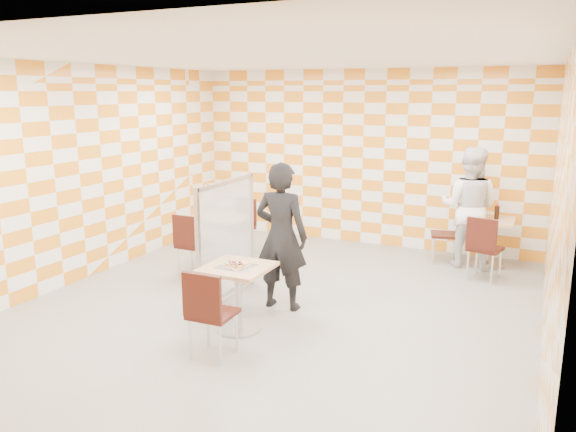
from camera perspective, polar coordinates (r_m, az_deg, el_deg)
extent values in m
plane|color=gray|center=(6.99, -1.45, -9.50)|extent=(7.00, 7.00, 0.00)
plane|color=white|center=(6.49, -1.60, 15.88)|extent=(7.00, 7.00, 0.00)
plane|color=white|center=(9.80, 7.60, 5.85)|extent=(6.00, 0.00, 6.00)
plane|color=white|center=(8.33, -20.41, 4.01)|extent=(0.00, 7.00, 7.00)
plane|color=white|center=(5.92, 25.54, 0.38)|extent=(0.00, 7.00, 7.00)
cube|color=tan|center=(6.20, -5.17, -5.26)|extent=(0.70, 0.70, 0.04)
cylinder|color=#A5A5AA|center=(6.32, -5.11, -8.37)|extent=(0.08, 0.08, 0.70)
cylinder|color=#A5A5AA|center=(6.46, -5.04, -11.32)|extent=(0.50, 0.50, 0.03)
cube|color=tan|center=(8.96, 19.79, -0.41)|extent=(0.70, 0.70, 0.04)
cylinder|color=#A5A5AA|center=(9.04, 19.62, -2.63)|extent=(0.08, 0.08, 0.70)
cylinder|color=#A5A5AA|center=(9.14, 19.46, -4.78)|extent=(0.50, 0.50, 0.03)
cube|color=tan|center=(8.63, -6.66, -0.22)|extent=(0.70, 0.70, 0.04)
cylinder|color=#A5A5AA|center=(8.71, -6.60, -2.53)|extent=(0.08, 0.08, 0.70)
cylinder|color=#A5A5AA|center=(8.81, -6.54, -4.76)|extent=(0.50, 0.50, 0.03)
cube|color=#35100A|center=(5.73, -7.61, -9.82)|extent=(0.43, 0.43, 0.04)
cube|color=#35100A|center=(5.48, -8.76, -8.11)|extent=(0.42, 0.05, 0.45)
cylinder|color=silver|center=(5.88, -5.23, -11.65)|extent=(0.03, 0.03, 0.43)
cylinder|color=silver|center=(6.04, -8.13, -11.06)|extent=(0.03, 0.03, 0.43)
cylinder|color=silver|center=(5.61, -6.91, -12.92)|extent=(0.03, 0.03, 0.43)
cylinder|color=silver|center=(5.78, -9.91, -12.26)|extent=(0.03, 0.03, 0.43)
cube|color=#35100A|center=(8.40, 19.40, -3.17)|extent=(0.51, 0.51, 0.04)
cube|color=#35100A|center=(8.16, 19.06, -1.79)|extent=(0.42, 0.14, 0.45)
cylinder|color=silver|center=(8.57, 20.74, -4.61)|extent=(0.03, 0.03, 0.43)
cylinder|color=silver|center=(8.67, 18.61, -4.25)|extent=(0.03, 0.03, 0.43)
cylinder|color=silver|center=(8.26, 20.00, -5.18)|extent=(0.03, 0.03, 0.43)
cylinder|color=silver|center=(8.36, 17.80, -4.80)|extent=(0.03, 0.03, 0.43)
cube|color=#35100A|center=(9.04, 15.67, -1.84)|extent=(0.50, 0.50, 0.04)
cube|color=#35100A|center=(9.00, 17.03, -0.36)|extent=(0.13, 0.42, 0.45)
cylinder|color=silver|center=(9.25, 14.48, -2.95)|extent=(0.03, 0.03, 0.43)
cylinder|color=silver|center=(8.93, 14.54, -3.52)|extent=(0.03, 0.03, 0.43)
cylinder|color=silver|center=(9.27, 16.58, -3.04)|extent=(0.03, 0.03, 0.43)
cylinder|color=silver|center=(8.95, 16.72, -3.61)|extent=(0.03, 0.03, 0.43)
cube|color=#35100A|center=(8.23, -9.49, -2.94)|extent=(0.43, 0.43, 0.04)
cube|color=#35100A|center=(8.01, -10.37, -1.55)|extent=(0.42, 0.05, 0.45)
cylinder|color=silver|center=(8.34, -7.80, -4.36)|extent=(0.03, 0.03, 0.43)
cylinder|color=silver|center=(8.52, -9.72, -4.05)|extent=(0.03, 0.03, 0.43)
cylinder|color=silver|center=(8.07, -9.13, -4.98)|extent=(0.03, 0.03, 0.43)
cylinder|color=silver|center=(8.26, -11.08, -4.64)|extent=(0.03, 0.03, 0.43)
cube|color=#35100A|center=(9.14, -5.09, -1.26)|extent=(0.52, 0.52, 0.04)
cube|color=#35100A|center=(9.23, -4.24, 0.48)|extent=(0.42, 0.15, 0.45)
cylinder|color=silver|center=(9.21, -6.56, -2.70)|extent=(0.03, 0.03, 0.43)
cylinder|color=silver|center=(8.97, -5.07, -3.08)|extent=(0.03, 0.03, 0.43)
cylinder|color=silver|center=(9.43, -5.06, -2.30)|extent=(0.03, 0.03, 0.43)
cylinder|color=silver|center=(9.20, -3.57, -2.65)|extent=(0.03, 0.03, 0.43)
cube|color=white|center=(7.16, -6.22, -2.27)|extent=(0.02, 1.30, 1.40)
cube|color=#B2B2B7|center=(7.01, -6.36, 3.43)|extent=(0.05, 1.30, 0.05)
cube|color=#B2B2B7|center=(7.38, -6.09, -7.68)|extent=(0.05, 1.30, 0.05)
cube|color=#B2B2B7|center=(6.63, -9.10, -3.55)|extent=(0.05, 0.05, 1.50)
cylinder|color=#B2B2B7|center=(6.89, -8.88, -9.76)|extent=(0.08, 0.08, 0.05)
cube|color=#B2B2B7|center=(7.71, -3.75, -1.16)|extent=(0.05, 0.05, 1.50)
cylinder|color=#B2B2B7|center=(7.93, -3.67, -6.61)|extent=(0.08, 0.08, 0.05)
imported|color=black|center=(6.79, -0.68, -2.09)|extent=(0.68, 0.46, 1.81)
imported|color=white|center=(8.90, 17.89, 0.86)|extent=(0.93, 0.75, 1.83)
cube|color=silver|center=(6.18, -5.27, -5.11)|extent=(0.38, 0.34, 0.01)
cone|color=tan|center=(6.18, -5.27, -5.00)|extent=(0.40, 0.40, 0.02)
cone|color=#F2D88C|center=(6.19, -5.18, -4.82)|extent=(0.33, 0.33, 0.01)
cylinder|color=maroon|center=(6.12, -6.23, -4.97)|extent=(0.04, 0.04, 0.01)
cylinder|color=maroon|center=(6.07, -5.29, -5.08)|extent=(0.04, 0.04, 0.01)
cylinder|color=maroon|center=(6.15, -5.37, -4.84)|extent=(0.04, 0.04, 0.01)
cylinder|color=maroon|center=(6.22, -5.54, -4.66)|extent=(0.04, 0.04, 0.01)
cylinder|color=maroon|center=(6.15, -4.74, -4.84)|extent=(0.04, 0.04, 0.01)
torus|color=black|center=(6.12, -5.01, -4.91)|extent=(0.03, 0.03, 0.01)
torus|color=black|center=(6.13, -5.72, -4.90)|extent=(0.03, 0.03, 0.01)
torus|color=black|center=(6.19, -4.93, -4.70)|extent=(0.03, 0.03, 0.01)
torus|color=black|center=(6.19, -5.93, -4.74)|extent=(0.03, 0.03, 0.01)
cylinder|color=white|center=(9.07, 18.82, 0.46)|extent=(0.06, 0.06, 0.16)
cylinder|color=red|center=(9.05, 18.86, 1.08)|extent=(0.04, 0.04, 0.04)
cylinder|color=black|center=(8.97, 20.45, 0.34)|extent=(0.07, 0.07, 0.20)
cylinder|color=red|center=(8.95, 20.51, 1.06)|extent=(0.03, 0.03, 0.03)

